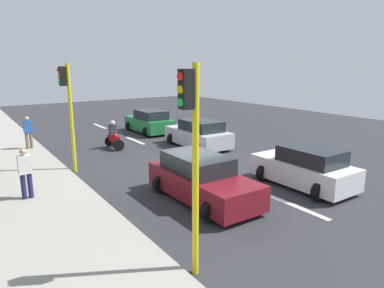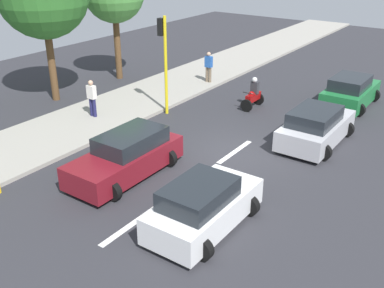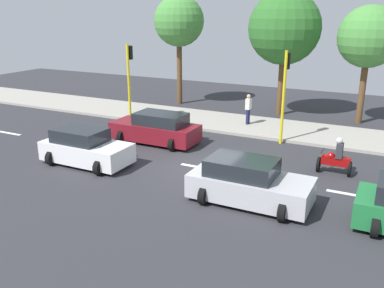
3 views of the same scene
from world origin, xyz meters
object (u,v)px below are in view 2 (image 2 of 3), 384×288
Objects in this scene: pedestrian_by_tree at (92,97)px; car_white at (203,206)px; car_maroon at (127,156)px; car_silver at (316,127)px; motorcycle at (253,95)px; pedestrian_near_signal at (209,66)px; traffic_light_corner at (164,52)px; car_green at (350,92)px.

car_white is at bearing 154.75° from pedestrian_by_tree.
car_white is (-3.93, 1.11, -0.00)m from car_maroon.
motorcycle reaches higher than car_silver.
pedestrian_near_signal reaches higher than motorcycle.
pedestrian_by_tree reaches higher than car_silver.
car_white is 2.26× the size of pedestrian_near_signal.
pedestrian_by_tree is 3.81m from traffic_light_corner.
motorcycle is (4.00, -2.24, -0.07)m from car_silver.
motorcycle is at bearing -69.73° from car_white.
car_white is at bearing 110.27° from motorcycle.
motorcycle is at bearing 152.88° from pedestrian_near_signal.
car_white is at bearing 134.83° from traffic_light_corner.
car_green is at bearing -136.52° from pedestrian_by_tree.
pedestrian_by_tree is (8.79, -4.15, 0.35)m from car_white.
car_silver is at bearing -124.74° from car_maroon.
motorcycle is at bearing -29.26° from car_silver.
car_maroon is 6.55m from traffic_light_corner.
car_white is 2.50× the size of motorcycle.
car_green is 2.28× the size of pedestrian_by_tree.
car_silver is 1.07× the size of car_white.
traffic_light_corner reaches higher than car_silver.
pedestrian_by_tree is (5.23, 5.50, 0.42)m from motorcycle.
car_silver and car_maroon have the same top height.
car_maroon and car_white have the same top height.
car_maroon is 5.75m from pedestrian_by_tree.
pedestrian_near_signal is at bearing -57.41° from car_white.
car_green is 0.88× the size of car_maroon.
car_green is at bearing -172.39° from pedestrian_near_signal.
traffic_light_corner reaches higher than car_green.
car_green is (0.27, -5.24, -0.00)m from car_silver.
car_maroon is at bearing 87.55° from motorcycle.
car_maroon is at bearing 108.44° from pedestrian_near_signal.
car_silver is 2.41× the size of pedestrian_near_signal.
car_silver is at bearing 151.78° from pedestrian_near_signal.
motorcycle is (3.73, 3.00, -0.07)m from car_green.
pedestrian_near_signal is (7.60, 1.02, 0.35)m from car_green.
car_silver is 0.90× the size of traffic_light_corner.
car_silver is 1.06× the size of car_green.
car_silver is 5.25m from car_green.
car_white is at bearing 89.25° from car_green.
car_white is at bearing 164.24° from car_maroon.
pedestrian_near_signal is at bearing -28.22° from car_silver.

